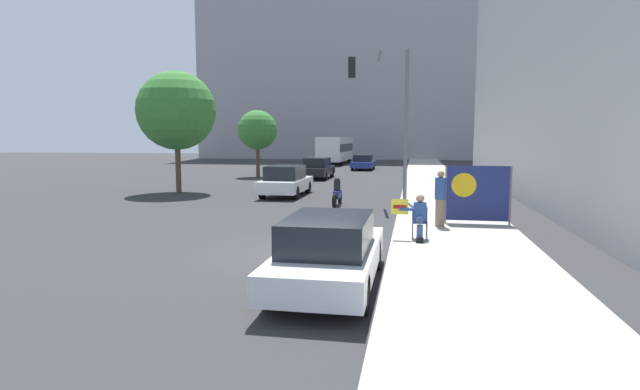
{
  "coord_description": "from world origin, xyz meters",
  "views": [
    {
      "loc": [
        2.63,
        -11.67,
        2.81
      ],
      "look_at": [
        -0.39,
        4.41,
        0.96
      ],
      "focal_mm": 28.0,
      "sensor_mm": 36.0,
      "label": 1
    }
  ],
  "objects_px": {
    "car_on_road_distant": "(363,162)",
    "street_tree_near_curb": "(176,111)",
    "city_bus_on_road": "(336,149)",
    "pedestrian_behind": "(464,190)",
    "traffic_light_pole": "(387,102)",
    "protest_banner": "(477,193)",
    "car_on_road_midblock": "(318,168)",
    "car_on_road_nearest": "(286,181)",
    "street_tree_midblock": "(257,130)",
    "parked_car_curbside": "(329,251)",
    "seated_protester": "(419,215)",
    "jogger_on_sidewalk": "(440,198)",
    "motorcycle_on_road": "(337,193)"
  },
  "relations": [
    {
      "from": "protest_banner",
      "to": "traffic_light_pole",
      "type": "relative_size",
      "value": 0.31
    },
    {
      "from": "seated_protester",
      "to": "car_on_road_midblock",
      "type": "relative_size",
      "value": 0.26
    },
    {
      "from": "protest_banner",
      "to": "street_tree_near_curb",
      "type": "xyz_separation_m",
      "value": [
        -14.04,
        8.07,
        3.13
      ]
    },
    {
      "from": "street_tree_midblock",
      "to": "street_tree_near_curb",
      "type": "bearing_deg",
      "value": -93.73
    },
    {
      "from": "car_on_road_distant",
      "to": "city_bus_on_road",
      "type": "height_order",
      "value": "city_bus_on_road"
    },
    {
      "from": "jogger_on_sidewalk",
      "to": "car_on_road_nearest",
      "type": "relative_size",
      "value": 0.38
    },
    {
      "from": "traffic_light_pole",
      "to": "motorcycle_on_road",
      "type": "height_order",
      "value": "traffic_light_pole"
    },
    {
      "from": "car_on_road_distant",
      "to": "street_tree_near_curb",
      "type": "bearing_deg",
      "value": -109.58
    },
    {
      "from": "seated_protester",
      "to": "jogger_on_sidewalk",
      "type": "xyz_separation_m",
      "value": [
        0.65,
        2.14,
        0.23
      ]
    },
    {
      "from": "protest_banner",
      "to": "street_tree_midblock",
      "type": "relative_size",
      "value": 0.41
    },
    {
      "from": "street_tree_near_curb",
      "to": "street_tree_midblock",
      "type": "relative_size",
      "value": 1.28
    },
    {
      "from": "parked_car_curbside",
      "to": "street_tree_midblock",
      "type": "xyz_separation_m",
      "value": [
        -9.79,
        26.33,
        2.75
      ]
    },
    {
      "from": "car_on_road_nearest",
      "to": "street_tree_near_curb",
      "type": "relative_size",
      "value": 0.71
    },
    {
      "from": "pedestrian_behind",
      "to": "parked_car_curbside",
      "type": "height_order",
      "value": "pedestrian_behind"
    },
    {
      "from": "traffic_light_pole",
      "to": "car_on_road_midblock",
      "type": "height_order",
      "value": "traffic_light_pole"
    },
    {
      "from": "car_on_road_distant",
      "to": "parked_car_curbside",
      "type": "bearing_deg",
      "value": -85.33
    },
    {
      "from": "traffic_light_pole",
      "to": "car_on_road_nearest",
      "type": "height_order",
      "value": "traffic_light_pole"
    },
    {
      "from": "motorcycle_on_road",
      "to": "seated_protester",
      "type": "bearing_deg",
      "value": -65.9
    },
    {
      "from": "seated_protester",
      "to": "motorcycle_on_road",
      "type": "height_order",
      "value": "seated_protester"
    },
    {
      "from": "jogger_on_sidewalk",
      "to": "car_on_road_midblock",
      "type": "height_order",
      "value": "jogger_on_sidewalk"
    },
    {
      "from": "jogger_on_sidewalk",
      "to": "street_tree_midblock",
      "type": "distance_m",
      "value": 23.55
    },
    {
      "from": "pedestrian_behind",
      "to": "protest_banner",
      "type": "height_order",
      "value": "protest_banner"
    },
    {
      "from": "motorcycle_on_road",
      "to": "street_tree_near_curb",
      "type": "height_order",
      "value": "street_tree_near_curb"
    },
    {
      "from": "car_on_road_nearest",
      "to": "seated_protester",
      "type": "bearing_deg",
      "value": -58.79
    },
    {
      "from": "pedestrian_behind",
      "to": "city_bus_on_road",
      "type": "xyz_separation_m",
      "value": [
        -10.41,
        37.17,
        0.73
      ]
    },
    {
      "from": "pedestrian_behind",
      "to": "motorcycle_on_road",
      "type": "bearing_deg",
      "value": -166.48
    },
    {
      "from": "street_tree_near_curb",
      "to": "motorcycle_on_road",
      "type": "bearing_deg",
      "value": -21.29
    },
    {
      "from": "car_on_road_nearest",
      "to": "street_tree_midblock",
      "type": "relative_size",
      "value": 0.91
    },
    {
      "from": "car_on_road_distant",
      "to": "car_on_road_nearest",
      "type": "bearing_deg",
      "value": -94.41
    },
    {
      "from": "protest_banner",
      "to": "car_on_road_distant",
      "type": "xyz_separation_m",
      "value": [
        -6.48,
        29.34,
        -0.42
      ]
    },
    {
      "from": "car_on_road_midblock",
      "to": "street_tree_midblock",
      "type": "bearing_deg",
      "value": 170.4
    },
    {
      "from": "car_on_road_distant",
      "to": "street_tree_near_curb",
      "type": "xyz_separation_m",
      "value": [
        -7.56,
        -21.27,
        3.55
      ]
    },
    {
      "from": "protest_banner",
      "to": "motorcycle_on_road",
      "type": "relative_size",
      "value": 0.91
    },
    {
      "from": "traffic_light_pole",
      "to": "motorcycle_on_road",
      "type": "xyz_separation_m",
      "value": [
        -2.0,
        -0.75,
        -3.84
      ]
    },
    {
      "from": "seated_protester",
      "to": "motorcycle_on_road",
      "type": "xyz_separation_m",
      "value": [
        -3.31,
        7.41,
        -0.27
      ]
    },
    {
      "from": "jogger_on_sidewalk",
      "to": "motorcycle_on_road",
      "type": "height_order",
      "value": "jogger_on_sidewalk"
    },
    {
      "from": "protest_banner",
      "to": "car_on_road_midblock",
      "type": "height_order",
      "value": "protest_banner"
    },
    {
      "from": "car_on_road_nearest",
      "to": "motorcycle_on_road",
      "type": "distance_m",
      "value": 4.32
    },
    {
      "from": "protest_banner",
      "to": "street_tree_near_curb",
      "type": "height_order",
      "value": "street_tree_near_curb"
    },
    {
      "from": "traffic_light_pole",
      "to": "car_on_road_nearest",
      "type": "relative_size",
      "value": 1.43
    },
    {
      "from": "car_on_road_midblock",
      "to": "protest_banner",
      "type": "bearing_deg",
      "value": -65.03
    },
    {
      "from": "pedestrian_behind",
      "to": "traffic_light_pole",
      "type": "distance_m",
      "value": 5.4
    },
    {
      "from": "jogger_on_sidewalk",
      "to": "pedestrian_behind",
      "type": "bearing_deg",
      "value": -81.51
    },
    {
      "from": "pedestrian_behind",
      "to": "seated_protester",
      "type": "bearing_deg",
      "value": -69.11
    },
    {
      "from": "motorcycle_on_road",
      "to": "street_tree_midblock",
      "type": "bearing_deg",
      "value": 119.03
    },
    {
      "from": "pedestrian_behind",
      "to": "protest_banner",
      "type": "distance_m",
      "value": 2.31
    },
    {
      "from": "car_on_road_midblock",
      "to": "car_on_road_nearest",
      "type": "bearing_deg",
      "value": -87.4
    },
    {
      "from": "traffic_light_pole",
      "to": "protest_banner",
      "type": "bearing_deg",
      "value": -59.7
    },
    {
      "from": "seated_protester",
      "to": "city_bus_on_road",
      "type": "height_order",
      "value": "city_bus_on_road"
    },
    {
      "from": "jogger_on_sidewalk",
      "to": "traffic_light_pole",
      "type": "xyz_separation_m",
      "value": [
        -1.97,
        6.02,
        3.34
      ]
    }
  ]
}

